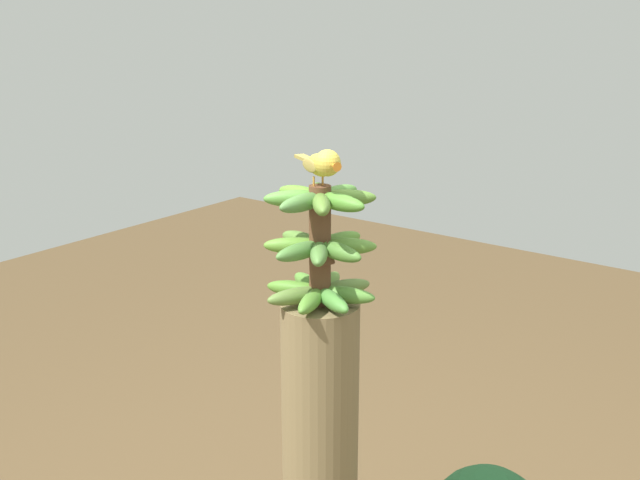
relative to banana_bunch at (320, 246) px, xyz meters
name	(u,v)px	position (x,y,z in m)	size (l,w,h in m)	color
banana_bunch	(320,246)	(0.00, 0.00, 0.00)	(0.28, 0.28, 0.30)	brown
perched_bird	(323,164)	(-0.02, 0.01, 0.20)	(0.20, 0.13, 0.09)	#C68933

